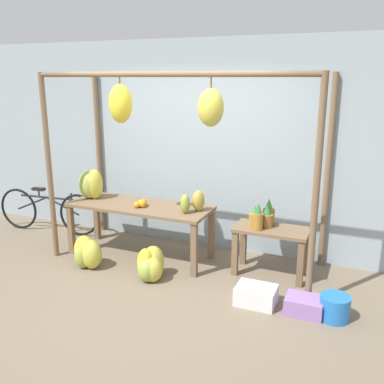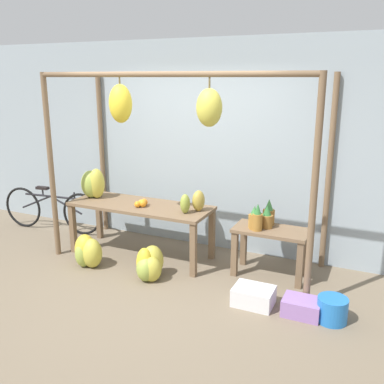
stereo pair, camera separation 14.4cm
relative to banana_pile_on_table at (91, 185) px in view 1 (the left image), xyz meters
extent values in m
plane|color=#756651|center=(1.35, -0.88, -0.90)|extent=(20.00, 20.00, 0.00)
cube|color=#99A8B2|center=(1.35, 0.72, 0.50)|extent=(8.00, 0.08, 2.80)
cylinder|color=brown|center=(-0.30, -0.45, 0.28)|extent=(0.07, 0.07, 2.37)
cylinder|color=brown|center=(2.99, -0.45, 0.28)|extent=(0.07, 0.07, 2.37)
cylinder|color=brown|center=(-0.30, 0.63, 0.28)|extent=(0.07, 0.07, 2.37)
cylinder|color=brown|center=(2.99, 0.63, 0.28)|extent=(0.07, 0.07, 2.37)
cylinder|color=brown|center=(1.35, -0.45, 1.44)|extent=(3.29, 0.06, 0.06)
cylinder|color=brown|center=(0.80, -0.45, 1.37)|extent=(0.02, 0.02, 0.07)
ellipsoid|color=yellow|center=(0.80, -0.45, 1.12)|extent=(0.27, 0.24, 0.43)
cylinder|color=brown|center=(1.88, -0.45, 1.35)|extent=(0.02, 0.02, 0.11)
ellipsoid|color=gold|center=(1.88, -0.45, 1.10)|extent=(0.27, 0.25, 0.39)
cube|color=brown|center=(0.75, -0.01, -0.21)|extent=(1.89, 0.68, 0.04)
cube|color=brown|center=(-0.15, -0.30, -0.57)|extent=(0.07, 0.07, 0.67)
cube|color=brown|center=(1.64, -0.30, -0.57)|extent=(0.07, 0.07, 0.67)
cube|color=brown|center=(-0.15, 0.28, -0.57)|extent=(0.07, 0.07, 0.67)
cube|color=brown|center=(1.64, 0.28, -0.57)|extent=(0.07, 0.07, 0.67)
cube|color=brown|center=(2.46, 0.10, -0.33)|extent=(0.87, 0.45, 0.04)
cube|color=brown|center=(2.07, -0.07, -0.63)|extent=(0.07, 0.07, 0.55)
cube|color=brown|center=(2.84, -0.07, -0.63)|extent=(0.07, 0.07, 0.55)
cube|color=brown|center=(2.07, 0.28, -0.63)|extent=(0.07, 0.07, 0.55)
cube|color=brown|center=(2.84, 0.28, -0.63)|extent=(0.07, 0.07, 0.55)
ellipsoid|color=gold|center=(0.06, 0.01, 0.01)|extent=(0.27, 0.28, 0.41)
ellipsoid|color=#9EB247|center=(-0.04, 0.00, -0.01)|extent=(0.30, 0.27, 0.38)
sphere|color=orange|center=(0.78, -0.14, -0.15)|extent=(0.08, 0.08, 0.08)
sphere|color=orange|center=(0.82, -0.03, -0.15)|extent=(0.09, 0.09, 0.09)
sphere|color=orange|center=(0.82, -0.09, -0.15)|extent=(0.09, 0.09, 0.09)
sphere|color=orange|center=(0.83, -0.09, -0.15)|extent=(0.09, 0.09, 0.09)
sphere|color=orange|center=(0.80, -0.04, -0.16)|extent=(0.08, 0.08, 0.08)
sphere|color=orange|center=(0.84, -0.10, -0.15)|extent=(0.09, 0.09, 0.09)
cylinder|color=olive|center=(2.38, 0.24, -0.22)|extent=(0.14, 0.14, 0.19)
cone|color=#428442|center=(2.38, 0.24, -0.06)|extent=(0.10, 0.10, 0.13)
cylinder|color=#A3702D|center=(2.32, -0.01, -0.21)|extent=(0.12, 0.12, 0.20)
cone|color=#337538|center=(2.32, -0.01, -0.05)|extent=(0.08, 0.08, 0.12)
cylinder|color=#B27F38|center=(2.24, 0.06, -0.23)|extent=(0.11, 0.11, 0.16)
cone|color=#337538|center=(2.24, 0.06, -0.11)|extent=(0.08, 0.08, 0.08)
cylinder|color=#A3702D|center=(2.27, 0.01, -0.22)|extent=(0.11, 0.11, 0.18)
cone|color=#428442|center=(2.27, 0.01, -0.08)|extent=(0.08, 0.08, 0.10)
cylinder|color=olive|center=(2.39, 0.12, -0.23)|extent=(0.14, 0.14, 0.16)
cone|color=#337538|center=(2.39, 0.12, -0.09)|extent=(0.10, 0.10, 0.12)
ellipsoid|color=gold|center=(0.38, -0.60, -0.72)|extent=(0.36, 0.35, 0.38)
ellipsoid|color=gold|center=(0.27, -0.58, -0.70)|extent=(0.37, 0.36, 0.41)
ellipsoid|color=#9EB247|center=(0.27, -0.63, -0.73)|extent=(0.21, 0.23, 0.34)
ellipsoid|color=gold|center=(1.25, -0.62, -0.75)|extent=(0.29, 0.27, 0.30)
ellipsoid|color=gold|center=(1.19, -0.50, -0.71)|extent=(0.34, 0.35, 0.39)
ellipsoid|color=yellow|center=(1.15, -0.60, -0.71)|extent=(0.29, 0.28, 0.39)
ellipsoid|color=#9EB247|center=(1.19, -0.64, -0.75)|extent=(0.32, 0.33, 0.30)
cube|color=silver|center=(2.48, -0.64, -0.81)|extent=(0.41, 0.31, 0.19)
cylinder|color=blue|center=(3.27, -0.63, -0.78)|extent=(0.29, 0.29, 0.25)
torus|color=black|center=(-1.53, 0.18, -0.58)|extent=(0.65, 0.10, 0.65)
torus|color=black|center=(-0.47, 0.28, -0.58)|extent=(0.65, 0.10, 0.65)
cylinder|color=black|center=(-1.00, 0.23, -0.35)|extent=(0.91, 0.12, 0.03)
cylinder|color=black|center=(-1.27, 0.20, -0.47)|extent=(0.55, 0.08, 0.25)
cylinder|color=black|center=(-0.74, 0.26, -0.47)|extent=(0.55, 0.08, 0.25)
cylinder|color=black|center=(-1.13, 0.22, -0.30)|extent=(0.02, 0.02, 0.10)
cube|color=black|center=(-1.13, 0.22, -0.23)|extent=(0.21, 0.10, 0.04)
cylinder|color=black|center=(-0.58, 0.27, -0.30)|extent=(0.02, 0.02, 0.10)
ellipsoid|color=#B2993D|center=(1.55, 0.05, -0.06)|extent=(0.19, 0.21, 0.26)
ellipsoid|color=#93A33D|center=(1.44, -0.10, -0.08)|extent=(0.14, 0.15, 0.24)
cube|color=#9970B7|center=(2.98, -0.63, -0.82)|extent=(0.37, 0.28, 0.17)
camera|label=1|loc=(3.45, -4.63, 1.41)|focal=40.00mm
camera|label=2|loc=(3.58, -4.57, 1.41)|focal=40.00mm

